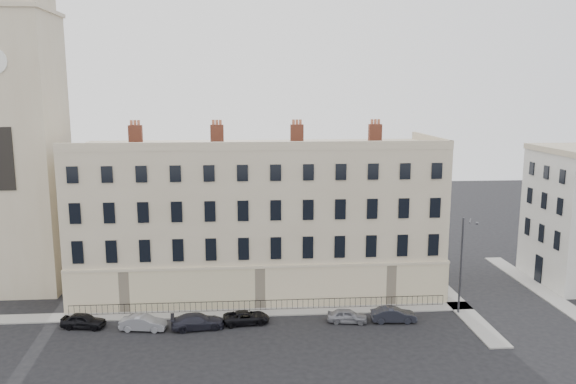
{
  "coord_description": "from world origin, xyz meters",
  "views": [
    {
      "loc": [
        -7.25,
        -44.4,
        20.21
      ],
      "look_at": [
        -3.06,
        10.0,
        10.47
      ],
      "focal_mm": 35.0,
      "sensor_mm": 36.0,
      "label": 1
    }
  ],
  "objects_px": {
    "car_f": "(393,315)",
    "streetlamp": "(462,262)",
    "car_d": "(246,317)",
    "car_b": "(143,323)",
    "car_c": "(198,321)",
    "car_a": "(83,321)",
    "car_e": "(347,316)"
  },
  "relations": [
    {
      "from": "car_a",
      "to": "car_d",
      "type": "height_order",
      "value": "car_a"
    },
    {
      "from": "car_d",
      "to": "car_f",
      "type": "xyz_separation_m",
      "value": [
        13.08,
        -0.64,
        0.09
      ]
    },
    {
      "from": "car_b",
      "to": "car_a",
      "type": "bearing_deg",
      "value": 88.21
    },
    {
      "from": "car_c",
      "to": "car_e",
      "type": "relative_size",
      "value": 1.28
    },
    {
      "from": "car_e",
      "to": "streetlamp",
      "type": "height_order",
      "value": "streetlamp"
    },
    {
      "from": "car_a",
      "to": "streetlamp",
      "type": "distance_m",
      "value": 34.04
    },
    {
      "from": "car_e",
      "to": "car_f",
      "type": "xyz_separation_m",
      "value": [
        4.12,
        -0.19,
        0.05
      ]
    },
    {
      "from": "car_a",
      "to": "car_c",
      "type": "relative_size",
      "value": 0.83
    },
    {
      "from": "car_a",
      "to": "streetlamp",
      "type": "xyz_separation_m",
      "value": [
        33.75,
        0.49,
        4.38
      ]
    },
    {
      "from": "car_c",
      "to": "car_d",
      "type": "distance_m",
      "value": 4.28
    },
    {
      "from": "car_b",
      "to": "car_f",
      "type": "bearing_deg",
      "value": -82.0
    },
    {
      "from": "car_c",
      "to": "car_f",
      "type": "distance_m",
      "value": 17.28
    },
    {
      "from": "car_b",
      "to": "car_f",
      "type": "relative_size",
      "value": 0.99
    },
    {
      "from": "car_b",
      "to": "car_d",
      "type": "bearing_deg",
      "value": -77.5
    },
    {
      "from": "car_a",
      "to": "car_b",
      "type": "relative_size",
      "value": 0.96
    },
    {
      "from": "car_a",
      "to": "car_c",
      "type": "height_order",
      "value": "car_c"
    },
    {
      "from": "car_d",
      "to": "car_f",
      "type": "height_order",
      "value": "car_f"
    },
    {
      "from": "car_c",
      "to": "streetlamp",
      "type": "bearing_deg",
      "value": -93.62
    },
    {
      "from": "car_a",
      "to": "car_e",
      "type": "distance_m",
      "value": 23.08
    },
    {
      "from": "car_d",
      "to": "car_b",
      "type": "bearing_deg",
      "value": 87.83
    },
    {
      "from": "car_c",
      "to": "car_d",
      "type": "height_order",
      "value": "car_c"
    },
    {
      "from": "car_f",
      "to": "streetlamp",
      "type": "xyz_separation_m",
      "value": [
        6.55,
        1.3,
        4.37
      ]
    },
    {
      "from": "car_b",
      "to": "streetlamp",
      "type": "distance_m",
      "value": 28.84
    },
    {
      "from": "car_c",
      "to": "car_e",
      "type": "bearing_deg",
      "value": -95.64
    },
    {
      "from": "car_a",
      "to": "car_f",
      "type": "xyz_separation_m",
      "value": [
        27.2,
        -0.81,
        0.01
      ]
    },
    {
      "from": "car_a",
      "to": "car_e",
      "type": "relative_size",
      "value": 1.06
    },
    {
      "from": "car_a",
      "to": "car_d",
      "type": "xyz_separation_m",
      "value": [
        14.12,
        -0.16,
        -0.08
      ]
    },
    {
      "from": "car_d",
      "to": "car_f",
      "type": "bearing_deg",
      "value": -99.71
    },
    {
      "from": "car_b",
      "to": "car_d",
      "type": "relative_size",
      "value": 0.97
    },
    {
      "from": "car_a",
      "to": "car_d",
      "type": "relative_size",
      "value": 0.93
    },
    {
      "from": "car_b",
      "to": "car_f",
      "type": "height_order",
      "value": "car_f"
    },
    {
      "from": "car_c",
      "to": "car_d",
      "type": "relative_size",
      "value": 1.12
    }
  ]
}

